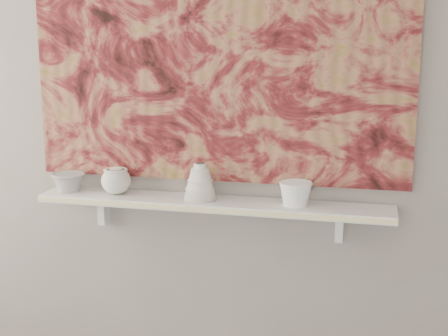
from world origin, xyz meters
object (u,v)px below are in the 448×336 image
(bowl_grey, at_px, (68,182))
(cup_cream, at_px, (116,181))
(bowl_white, at_px, (296,193))
(bell_vessel, at_px, (200,181))
(shelf, at_px, (212,204))
(painting, at_px, (217,40))

(bowl_grey, bearing_deg, cup_cream, 0.00)
(cup_cream, bearing_deg, bowl_white, 0.00)
(cup_cream, relative_size, bell_vessel, 0.83)
(bowl_grey, height_order, cup_cream, cup_cream)
(shelf, relative_size, painting, 0.93)
(painting, height_order, bowl_grey, painting)
(bowl_grey, relative_size, bowl_white, 1.07)
(shelf, height_order, painting, painting)
(bowl_grey, height_order, bell_vessel, bell_vessel)
(shelf, xyz_separation_m, bowl_grey, (-0.61, 0.00, 0.05))
(shelf, height_order, bowl_white, bowl_white)
(bowl_grey, distance_m, cup_cream, 0.21)
(cup_cream, bearing_deg, bell_vessel, 0.00)
(bowl_white, bearing_deg, painting, 166.11)
(shelf, relative_size, bowl_white, 11.08)
(cup_cream, height_order, bowl_white, cup_cream)
(bowl_grey, distance_m, bell_vessel, 0.56)
(bowl_grey, height_order, bowl_white, bowl_white)
(bell_vessel, relative_size, bowl_white, 1.14)
(bell_vessel, bearing_deg, shelf, 0.00)
(shelf, height_order, bell_vessel, bell_vessel)
(shelf, distance_m, painting, 0.63)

